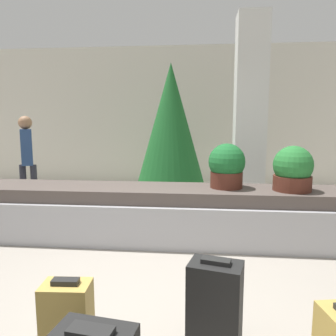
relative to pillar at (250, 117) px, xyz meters
name	(u,v)px	position (x,y,z in m)	size (l,w,h in m)	color
ground_plane	(145,319)	(-1.20, -3.13, -1.60)	(18.00, 18.00, 0.00)	gray
back_wall	(183,118)	(-1.20, 2.08, 0.00)	(18.00, 0.06, 3.20)	beige
carousel	(168,214)	(-1.20, -1.34, -1.27)	(7.27, 0.91, 0.69)	#9E9EA3
pillar	(250,117)	(0.00, 0.00, 0.00)	(0.48, 0.48, 3.20)	silver
suitcase_1	(215,308)	(-0.68, -3.45, -1.28)	(0.38, 0.30, 0.66)	black
suitcase_3	(68,330)	(-1.56, -3.74, -1.30)	(0.29, 0.20, 0.62)	#A3843D
potted_plant_0	(293,170)	(0.34, -1.39, -0.66)	(0.47, 0.47, 0.55)	#4C2319
potted_plant_1	(227,166)	(-0.45, -1.29, -0.64)	(0.46, 0.46, 0.57)	#4C2319
traveler_0	(27,154)	(-3.78, -0.08, -0.64)	(0.31, 0.37, 1.62)	#282833
decorated_tree	(171,131)	(-1.31, 0.33, -0.24)	(1.34, 1.34, 2.54)	#4C331E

